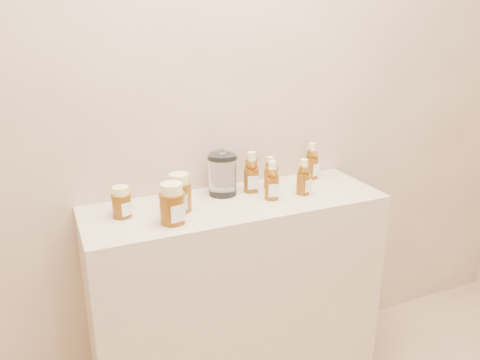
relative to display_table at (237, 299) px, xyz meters
name	(u,v)px	position (x,y,z in m)	size (l,w,h in m)	color
wall_back	(217,81)	(0.00, 0.20, 0.90)	(3.50, 0.02, 2.70)	tan
display_table	(237,299)	(0.00, 0.00, 0.00)	(1.20, 0.40, 0.90)	#C9B193
bear_bottle_back_left	(251,169)	(0.10, 0.08, 0.55)	(0.07, 0.07, 0.19)	#643307
bear_bottle_back_mid	(270,171)	(0.19, 0.09, 0.53)	(0.05, 0.05, 0.16)	#643307
bear_bottle_back_right	(312,159)	(0.42, 0.13, 0.54)	(0.06, 0.06, 0.18)	#643307
bear_bottle_front_left	(272,178)	(0.14, -0.03, 0.54)	(0.06, 0.06, 0.18)	#643307
bear_bottle_front_right	(303,175)	(0.28, -0.03, 0.53)	(0.06, 0.06, 0.17)	#643307
honey_jar_left	(122,202)	(-0.44, 0.03, 0.51)	(0.07, 0.07, 0.12)	#643307
honey_jar_back	(179,192)	(-0.23, 0.01, 0.52)	(0.09, 0.09, 0.14)	#643307
honey_jar_front	(172,203)	(-0.29, -0.09, 0.52)	(0.09, 0.09, 0.15)	#643307
glass_canister	(222,173)	(-0.02, 0.10, 0.54)	(0.12, 0.12, 0.19)	white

